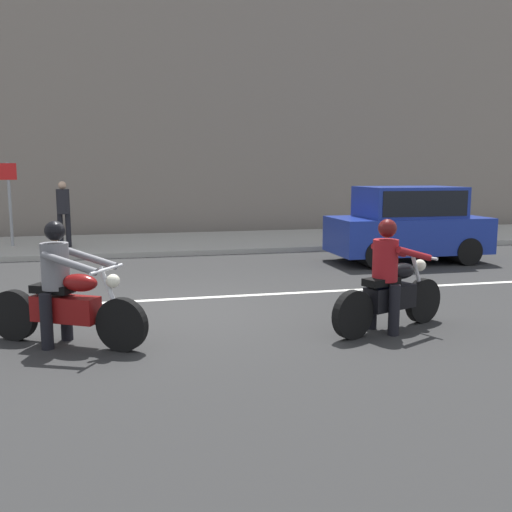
% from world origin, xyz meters
% --- Properties ---
extents(ground_plane, '(80.00, 80.00, 0.00)m').
position_xyz_m(ground_plane, '(0.00, 0.00, 0.00)').
color(ground_plane, '#272727').
extents(sidewalk_slab, '(40.00, 4.40, 0.14)m').
position_xyz_m(sidewalk_slab, '(0.00, 8.00, 0.07)').
color(sidewalk_slab, '#99968E').
rests_on(sidewalk_slab, ground_plane).
extents(building_facade, '(40.00, 1.40, 10.86)m').
position_xyz_m(building_facade, '(0.00, 11.40, 5.43)').
color(building_facade, slate).
rests_on(building_facade, ground_plane).
extents(lane_marking_stripe, '(18.00, 0.14, 0.01)m').
position_xyz_m(lane_marking_stripe, '(-0.61, 0.90, 0.00)').
color(lane_marking_stripe, silver).
rests_on(lane_marking_stripe, ground_plane).
extents(motorcycle_with_rider_gray, '(1.99, 1.23, 1.57)m').
position_xyz_m(motorcycle_with_rider_gray, '(-1.68, -1.38, 0.64)').
color(motorcycle_with_rider_gray, black).
rests_on(motorcycle_with_rider_gray, ground_plane).
extents(motorcycle_with_rider_crimson, '(1.94, 0.97, 1.54)m').
position_xyz_m(motorcycle_with_rider_crimson, '(2.57, -1.69, 0.63)').
color(motorcycle_with_rider_crimson, black).
rests_on(motorcycle_with_rider_crimson, ground_plane).
extents(parked_hatchback_cobalt_blue, '(3.67, 1.76, 1.80)m').
position_xyz_m(parked_hatchback_cobalt_blue, '(5.69, 3.66, 0.93)').
color(parked_hatchback_cobalt_blue, navy).
rests_on(parked_hatchback_cobalt_blue, ground_plane).
extents(street_sign_post, '(0.44, 0.08, 2.26)m').
position_xyz_m(street_sign_post, '(-3.87, 7.81, 1.52)').
color(street_sign_post, gray).
rests_on(street_sign_post, sidewalk_slab).
extents(pedestrian_bystander, '(0.34, 0.34, 1.76)m').
position_xyz_m(pedestrian_bystander, '(-2.46, 7.23, 1.17)').
color(pedestrian_bystander, black).
rests_on(pedestrian_bystander, sidewalk_slab).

